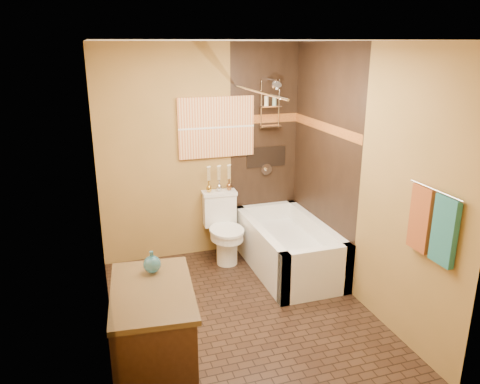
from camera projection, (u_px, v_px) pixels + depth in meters
name	position (u px, v px, depth m)	size (l,w,h in m)	color
floor	(242.00, 314.00, 4.48)	(3.00, 3.00, 0.00)	black
wall_left	(100.00, 204.00, 3.74)	(0.02, 3.00, 2.50)	#A2783E
wall_right	(362.00, 178.00, 4.45)	(0.02, 3.00, 2.50)	#A2783E
wall_back	(202.00, 153.00, 5.46)	(2.40, 0.02, 2.50)	#A2783E
wall_front	(323.00, 263.00, 2.74)	(2.40, 0.02, 2.50)	#A2783E
ceiling	(242.00, 41.00, 3.72)	(3.00, 3.00, 0.00)	silver
alcove_tile_back	(264.00, 149.00, 5.67)	(0.85, 0.01, 2.50)	black
alcove_tile_right	(323.00, 160.00, 5.13)	(0.01, 1.50, 2.50)	black
mosaic_band_back	(265.00, 119.00, 5.55)	(0.85, 0.01, 0.10)	brown
mosaic_band_right	(324.00, 127.00, 5.01)	(0.01, 1.50, 0.10)	brown
alcove_niche	(266.00, 157.00, 5.71)	(0.50, 0.01, 0.25)	black
shower_fixtures	(270.00, 116.00, 5.46)	(0.24, 0.33, 1.16)	silver
curtain_rod	(257.00, 91.00, 4.66)	(0.03, 0.03, 1.55)	silver
towel_bar	(436.00, 191.00, 3.43)	(0.02, 0.02, 0.55)	silver
towel_teal	(445.00, 231.00, 3.40)	(0.05, 0.22, 0.52)	#1E6663
towel_rust	(421.00, 219.00, 3.63)	(0.05, 0.22, 0.52)	brown
sunset_painting	(216.00, 127.00, 5.39)	(0.90, 0.04, 0.70)	#D86332
vanity_mirror	(103.00, 203.00, 3.01)	(0.01, 1.00, 0.90)	white
bathtub	(288.00, 251.00, 5.33)	(0.80, 1.50, 0.55)	white
toilet	(224.00, 228.00, 5.50)	(0.42, 0.61, 0.80)	white
vanity	(154.00, 339.00, 3.42)	(0.66, 0.99, 0.83)	black
teal_bottle	(152.00, 262.00, 3.50)	(0.13, 0.13, 0.21)	#235D6B
bud_vases	(219.00, 178.00, 5.49)	(0.31, 0.07, 0.31)	gold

